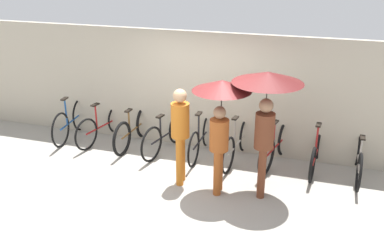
% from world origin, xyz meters
% --- Properties ---
extents(ground_plane, '(30.00, 30.00, 0.00)m').
position_xyz_m(ground_plane, '(0.00, 0.00, 0.00)').
color(ground_plane, '#9E998E').
extents(back_wall, '(14.01, 0.12, 2.45)m').
position_xyz_m(back_wall, '(0.00, 1.86, 1.22)').
color(back_wall, '#B2A893').
rests_on(back_wall, ground).
extents(parked_bicycle_0, '(0.44, 1.71, 0.99)m').
position_xyz_m(parked_bicycle_0, '(-3.00, 1.42, 0.40)').
color(parked_bicycle_0, black).
rests_on(parked_bicycle_0, ground).
extents(parked_bicycle_1, '(0.50, 1.73, 1.00)m').
position_xyz_m(parked_bicycle_1, '(-2.25, 1.49, 0.37)').
color(parked_bicycle_1, black).
rests_on(parked_bicycle_1, ground).
extents(parked_bicycle_2, '(0.44, 1.74, 1.05)m').
position_xyz_m(parked_bicycle_2, '(-1.50, 1.46, 0.37)').
color(parked_bicycle_2, black).
rests_on(parked_bicycle_2, ground).
extents(parked_bicycle_3, '(0.52, 1.71, 1.06)m').
position_xyz_m(parked_bicycle_3, '(-0.75, 1.39, 0.38)').
color(parked_bicycle_3, black).
rests_on(parked_bicycle_3, ground).
extents(parked_bicycle_4, '(0.44, 1.72, 1.03)m').
position_xyz_m(parked_bicycle_4, '(0.00, 1.44, 0.38)').
color(parked_bicycle_4, black).
rests_on(parked_bicycle_4, ground).
extents(parked_bicycle_5, '(0.44, 1.79, 1.05)m').
position_xyz_m(parked_bicycle_5, '(0.75, 1.40, 0.38)').
color(parked_bicycle_5, black).
rests_on(parked_bicycle_5, ground).
extents(parked_bicycle_6, '(0.56, 1.75, 1.03)m').
position_xyz_m(parked_bicycle_6, '(1.50, 1.48, 0.40)').
color(parked_bicycle_6, black).
rests_on(parked_bicycle_6, ground).
extents(parked_bicycle_7, '(0.44, 1.68, 1.07)m').
position_xyz_m(parked_bicycle_7, '(2.25, 1.50, 0.36)').
color(parked_bicycle_7, black).
rests_on(parked_bicycle_7, ground).
extents(parked_bicycle_8, '(0.44, 1.75, 1.10)m').
position_xyz_m(parked_bicycle_8, '(3.00, 1.44, 0.37)').
color(parked_bicycle_8, black).
rests_on(parked_bicycle_8, ground).
extents(pedestrian_leading, '(0.32, 0.32, 1.76)m').
position_xyz_m(pedestrian_leading, '(-0.04, 0.25, 1.04)').
color(pedestrian_leading, '#C66B1E').
rests_on(pedestrian_leading, ground).
extents(pedestrian_center, '(0.98, 0.98, 1.98)m').
position_xyz_m(pedestrian_center, '(0.68, 0.22, 1.55)').
color(pedestrian_center, '#9E4C1E').
rests_on(pedestrian_center, ground).
extents(pedestrian_trailing, '(1.15, 1.15, 2.14)m').
position_xyz_m(pedestrian_trailing, '(1.39, 0.36, 1.74)').
color(pedestrian_trailing, brown).
rests_on(pedestrian_trailing, ground).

